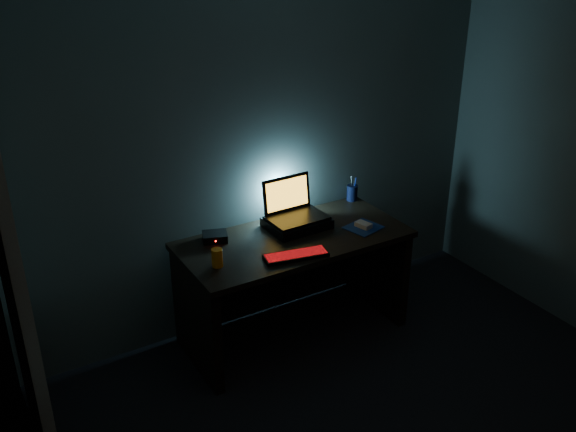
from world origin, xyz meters
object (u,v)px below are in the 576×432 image
at_px(juice_glass, 217,258).
at_px(mouse, 363,225).
at_px(laptop, 293,208).
at_px(router, 215,237).
at_px(pen_cup, 352,193).
at_px(keyboard, 296,255).

bearing_deg(juice_glass, mouse, -1.20).
distance_m(laptop, router, 0.56).
height_order(laptop, pen_cup, laptop).
distance_m(pen_cup, router, 1.14).
bearing_deg(router, keyboard, -34.09).
height_order(laptop, keyboard, laptop).
xyz_separation_m(mouse, juice_glass, (-1.06, 0.02, 0.04)).
xyz_separation_m(laptop, juice_glass, (-0.68, -0.26, -0.06)).
bearing_deg(laptop, router, 173.31).
distance_m(keyboard, mouse, 0.61).
bearing_deg(mouse, router, 146.15).
bearing_deg(juice_glass, laptop, 21.15).
bearing_deg(keyboard, router, 137.32).
bearing_deg(laptop, juice_glass, -160.38).
height_order(mouse, juice_glass, juice_glass).
distance_m(keyboard, router, 0.56).
relative_size(laptop, router, 2.04).
distance_m(juice_glass, router, 0.34).
height_order(laptop, mouse, laptop).
relative_size(laptop, juice_glass, 3.38).
bearing_deg(router, mouse, 0.06).
xyz_separation_m(mouse, router, (-0.93, 0.34, 0.01)).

